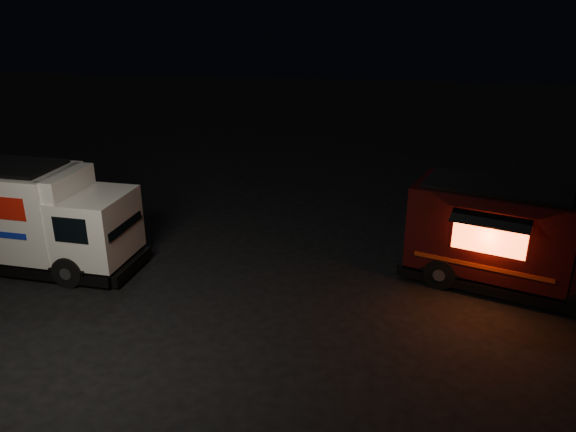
% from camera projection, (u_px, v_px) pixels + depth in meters
% --- Properties ---
extents(ground, '(80.00, 80.00, 0.00)m').
position_uv_depth(ground, '(185.00, 298.00, 13.89)').
color(ground, black).
rests_on(ground, ground).
extents(white_truck, '(6.44, 2.61, 2.85)m').
position_uv_depth(white_truck, '(25.00, 216.00, 15.21)').
color(white_truck, silver).
rests_on(white_truck, ground).
extents(red_truck, '(6.09, 3.88, 2.66)m').
position_uv_depth(red_truck, '(523.00, 240.00, 13.95)').
color(red_truck, black).
rests_on(red_truck, ground).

